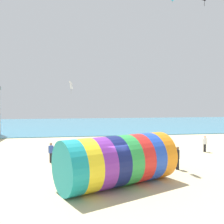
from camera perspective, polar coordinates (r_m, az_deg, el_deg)
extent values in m
plane|color=#CCBA8C|center=(14.72, -1.92, -16.71)|extent=(120.00, 120.00, 0.00)
cube|color=teal|center=(55.03, -7.37, -2.80)|extent=(120.00, 40.00, 0.10)
cylinder|color=teal|center=(13.17, -9.77, -12.50)|extent=(1.93, 2.96, 2.86)
cylinder|color=yellow|center=(13.52, -6.37, -12.10)|extent=(1.93, 2.96, 2.86)
cylinder|color=purple|center=(13.91, -3.16, -11.69)|extent=(1.93, 2.96, 2.86)
cylinder|color=navy|center=(14.34, -0.15, -11.26)|extent=(1.93, 2.96, 2.86)
cylinder|color=green|center=(14.81, 2.68, -10.83)|extent=(1.93, 2.96, 2.86)
cylinder|color=red|center=(15.31, 5.31, -10.41)|extent=(1.93, 2.96, 2.86)
cylinder|color=blue|center=(15.84, 7.77, -9.99)|extent=(1.93, 2.96, 2.86)
cylinder|color=orange|center=(16.40, 10.06, -9.59)|extent=(1.93, 2.96, 2.86)
cylinder|color=black|center=(16.70, 11.19, -9.38)|extent=(1.12, 2.44, 2.63)
cylinder|color=black|center=(18.70, 14.75, -11.39)|extent=(0.24, 0.24, 0.81)
cube|color=#232328|center=(18.55, 14.77, -9.27)|extent=(0.31, 0.41, 0.61)
sphere|color=#9E7051|center=(18.47, 14.79, -7.96)|extent=(0.22, 0.22, 0.22)
cylinder|color=black|center=(26.91, 20.36, 22.53)|extent=(0.03, 0.03, 0.78)
cube|color=white|center=(31.10, -9.34, 6.10)|extent=(0.45, 0.67, 0.92)
cylinder|color=gray|center=(31.06, -9.33, 4.93)|extent=(0.03, 0.03, 0.93)
cube|color=#1B6B77|center=(30.97, 13.61, 23.49)|extent=(0.10, 0.14, 0.27)
cylinder|color=black|center=(25.92, 20.43, -7.72)|extent=(0.24, 0.24, 0.77)
cube|color=white|center=(25.82, 20.45, -6.24)|extent=(0.41, 0.33, 0.58)
sphere|color=tan|center=(25.76, 20.47, -5.34)|extent=(0.21, 0.21, 0.21)
cylinder|color=black|center=(20.70, -13.77, -10.11)|extent=(0.24, 0.24, 0.77)
cube|color=#2D4CA5|center=(20.57, -13.78, -8.26)|extent=(0.41, 0.41, 0.58)
sphere|color=#9E7051|center=(20.50, -13.80, -7.12)|extent=(0.21, 0.21, 0.21)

